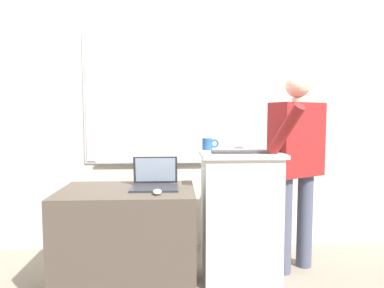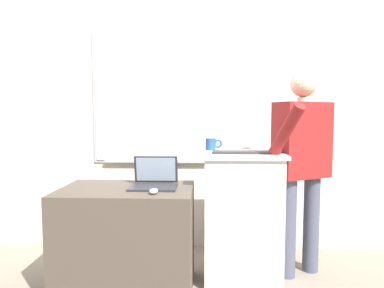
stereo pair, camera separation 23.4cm
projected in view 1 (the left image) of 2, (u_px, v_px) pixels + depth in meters
back_wall at (197, 111)px, 3.38m from camera, size 6.40×0.17×2.70m
lectern_podium at (239, 214)px, 2.76m from camera, size 0.64×0.52×1.02m
side_desk at (128, 242)px, 2.49m from camera, size 0.97×0.63×0.78m
person_presenter at (296, 157)px, 2.84m from camera, size 0.62×0.70×1.66m
laptop at (155, 180)px, 2.52m from camera, size 0.34×0.29×0.22m
wireless_keyboard at (240, 152)px, 2.65m from camera, size 0.44×0.14×0.02m
computer_mouse_by_laptop at (157, 192)px, 2.30m from camera, size 0.06×0.10×0.03m
computer_mouse_by_keyboard at (275, 151)px, 2.68m from camera, size 0.06×0.10×0.03m
coffee_mug at (208, 144)px, 2.89m from camera, size 0.14×0.09×0.10m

